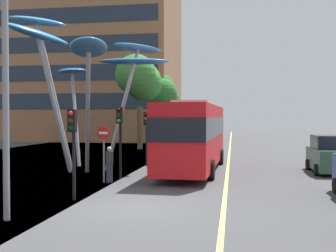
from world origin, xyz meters
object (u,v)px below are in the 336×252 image
traffic_light_kerb_near (73,134)px  pedestrian (109,164)px  traffic_light_island_mid (146,127)px  car_parked_far (331,155)px  no_entry_sign (104,145)px  traffic_light_kerb_far (120,127)px  street_lamp (18,24)px  traffic_light_opposite (157,123)px  leaf_sculpture (82,57)px  red_bus (194,133)px

traffic_light_kerb_near → pedestrian: traffic_light_kerb_near is taller
traffic_light_island_mid → pedestrian: bearing=-93.5°
traffic_light_kerb_near → pedestrian: 4.38m
car_parked_far → pedestrian: bearing=-155.4°
no_entry_sign → traffic_light_kerb_far: bearing=71.4°
traffic_light_kerb_far → street_lamp: size_ratio=0.39×
traffic_light_opposite → street_lamp: street_lamp is taller
leaf_sculpture → pedestrian: size_ratio=6.85×
traffic_light_island_mid → car_parked_far: traffic_light_island_mid is taller
traffic_light_kerb_far → pedestrian: size_ratio=2.12×
traffic_light_kerb_far → traffic_light_opposite: bearing=91.6°
red_bus → street_lamp: street_lamp is taller
traffic_light_kerb_far → car_parked_far: size_ratio=0.88×
traffic_light_kerb_far → no_entry_sign: traffic_light_kerb_far is taller
traffic_light_island_mid → traffic_light_opposite: traffic_light_opposite is taller
traffic_light_kerb_near → car_parked_far: 14.03m
red_bus → traffic_light_kerb_near: bearing=-111.8°
street_lamp → no_entry_sign: size_ratio=3.49×
traffic_light_island_mid → street_lamp: 13.64m
leaf_sculpture → traffic_light_island_mid: 5.50m
pedestrian → traffic_light_kerb_far: bearing=81.2°
red_bus → traffic_light_kerb_far: red_bus is taller
leaf_sculpture → pedestrian: (2.68, -3.73, -5.42)m
leaf_sculpture → traffic_light_opposite: leaf_sculpture is taller
traffic_light_kerb_far → traffic_light_island_mid: size_ratio=1.05×
traffic_light_island_mid → traffic_light_kerb_near: bearing=-92.5°
traffic_light_kerb_near → traffic_light_opposite: size_ratio=0.93×
traffic_light_kerb_near → street_lamp: (-0.42, -2.93, 3.23)m
traffic_light_kerb_near → traffic_light_island_mid: 10.30m
red_bus → traffic_light_kerb_far: (-3.23, -3.46, 0.41)m
traffic_light_kerb_near → no_entry_sign: (-0.16, 4.01, -0.65)m
pedestrian → street_lamp: bearing=-94.0°
street_lamp → no_entry_sign: bearing=87.9°
traffic_light_island_mid → red_bus: bearing=-28.2°
traffic_light_opposite → car_parked_far: (10.78, -7.71, -1.57)m
traffic_light_opposite → no_entry_sign: bearing=-90.4°
leaf_sculpture → car_parked_far: leaf_sculpture is taller
red_bus → traffic_light_island_mid: red_bus is taller
leaf_sculpture → traffic_light_island_mid: size_ratio=3.41×
traffic_light_kerb_near → traffic_light_island_mid: size_ratio=0.99×
traffic_light_island_mid → traffic_light_opposite: size_ratio=0.95×
leaf_sculpture → car_parked_far: bearing=4.8°
street_lamp → pedestrian: bearing=86.0°
red_bus → traffic_light_kerb_near: size_ratio=3.52×
leaf_sculpture → street_lamp: 11.01m
traffic_light_island_mid → leaf_sculpture: bearing=-141.2°
car_parked_far → traffic_light_opposite: bearing=144.4°
car_parked_far → traffic_light_kerb_near: bearing=-140.1°
red_bus → traffic_light_kerb_near: red_bus is taller
red_bus → traffic_light_kerb_far: 4.75m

